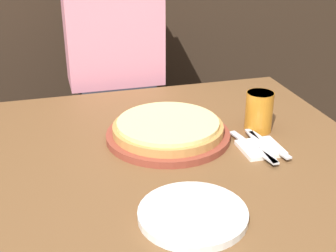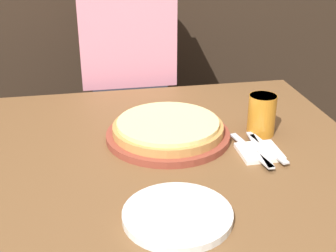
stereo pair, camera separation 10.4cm
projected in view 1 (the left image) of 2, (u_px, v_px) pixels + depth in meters
name	position (u px, v px, depth m)	size (l,w,h in m)	color
pizza_on_board	(168.00, 130.00, 1.35)	(0.36, 0.36, 0.06)	brown
beer_glass	(259.00, 110.00, 1.38)	(0.08, 0.08, 0.12)	#B7701E
dinner_plate	(193.00, 214.00, 1.01)	(0.24, 0.24, 0.02)	silver
napkin_stack	(261.00, 148.00, 1.29)	(0.11, 0.11, 0.01)	white
fork	(252.00, 147.00, 1.28)	(0.05, 0.21, 0.00)	silver
dinner_knife	(261.00, 146.00, 1.29)	(0.03, 0.21, 0.00)	silver
spoon	(269.00, 144.00, 1.29)	(0.05, 0.18, 0.00)	silver
diner_person	(116.00, 94.00, 1.90)	(0.36, 0.20, 1.32)	#33333D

